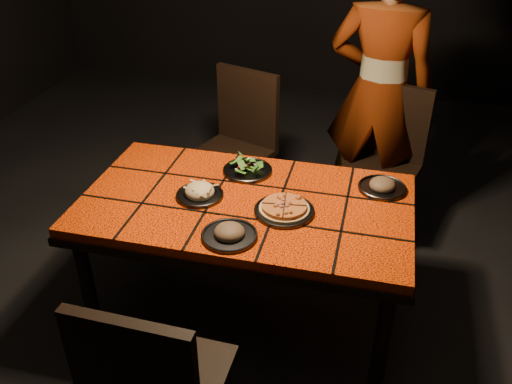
% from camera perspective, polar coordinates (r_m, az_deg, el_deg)
% --- Properties ---
extents(room_shell, '(6.04, 7.04, 3.08)m').
position_cam_1_polar(room_shell, '(2.32, -1.27, 14.92)').
color(room_shell, black).
rests_on(room_shell, ground).
extents(dining_table, '(1.62, 0.92, 0.75)m').
position_cam_1_polar(dining_table, '(2.68, -1.07, -2.27)').
color(dining_table, '#FF4108').
rests_on(dining_table, ground).
extents(chair_far_left, '(0.59, 0.59, 1.02)m').
position_cam_1_polar(chair_far_left, '(3.61, -1.87, 5.70)').
color(chair_far_left, black).
rests_on(chair_far_left, ground).
extents(chair_far_right, '(0.56, 0.56, 1.00)m').
position_cam_1_polar(chair_far_right, '(3.53, 13.38, 3.89)').
color(chair_far_right, black).
rests_on(chair_far_right, ground).
extents(diner, '(0.72, 0.53, 1.83)m').
position_cam_1_polar(diner, '(3.53, 12.89, 10.13)').
color(diner, brown).
rests_on(diner, ground).
extents(plate_pizza, '(0.29, 0.29, 0.04)m').
position_cam_1_polar(plate_pizza, '(2.54, 2.99, -1.82)').
color(plate_pizza, '#3B3B41').
rests_on(plate_pizza, dining_table).
extents(plate_pasta, '(0.23, 0.23, 0.08)m').
position_cam_1_polar(plate_pasta, '(2.67, -5.95, -0.09)').
color(plate_pasta, '#3B3B41').
rests_on(plate_pasta, dining_table).
extents(plate_salad, '(0.26, 0.26, 0.07)m').
position_cam_1_polar(plate_salad, '(2.87, -0.90, 2.58)').
color(plate_salad, '#3B3B41').
rests_on(plate_salad, dining_table).
extents(plate_mushroom_a, '(0.25, 0.25, 0.08)m').
position_cam_1_polar(plate_mushroom_a, '(2.38, -2.82, -4.33)').
color(plate_mushroom_a, '#3B3B41').
rests_on(plate_mushroom_a, dining_table).
extents(plate_mushroom_b, '(0.24, 0.24, 0.08)m').
position_cam_1_polar(plate_mushroom_b, '(2.79, 13.16, 0.66)').
color(plate_mushroom_b, '#3B3B41').
rests_on(plate_mushroom_b, dining_table).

